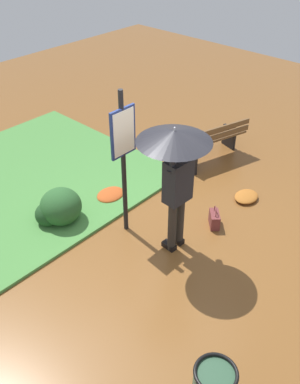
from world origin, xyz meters
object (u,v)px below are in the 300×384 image
person_with_umbrella (176,160)px  park_bench (213,141)px  handbag (214,219)px  info_sign_post (123,149)px

person_with_umbrella → park_bench: size_ratio=1.42×
handbag → info_sign_post: bearing=-44.3°
person_with_umbrella → handbag: size_ratio=5.53×
handbag → park_bench: size_ratio=0.26×
person_with_umbrella → handbag: person_with_umbrella is taller
person_with_umbrella → park_bench: person_with_umbrella is taller
info_sign_post → person_with_umbrella: bearing=98.7°
person_with_umbrella → info_sign_post: 0.85m
handbag → park_bench: bearing=-143.3°
handbag → park_bench: park_bench is taller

